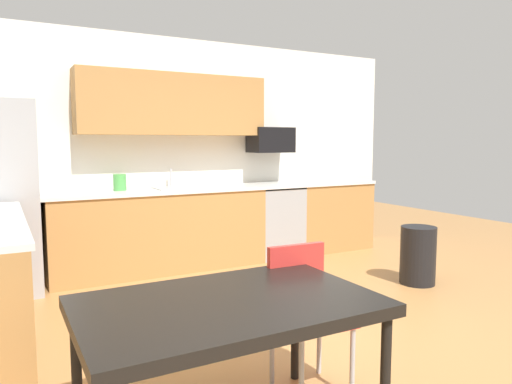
{
  "coord_description": "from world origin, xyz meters",
  "views": [
    {
      "loc": [
        -2.13,
        -2.91,
        1.47
      ],
      "look_at": [
        0.0,
        1.0,
        1.0
      ],
      "focal_mm": 33.33,
      "sensor_mm": 36.0,
      "label": 1
    }
  ],
  "objects_px": {
    "oven_range": "(274,221)",
    "chair_near_table": "(305,305)",
    "microwave": "(271,140)",
    "trash_bin": "(418,255)",
    "kettle": "(120,183)",
    "dining_table": "(228,312)"
  },
  "relations": [
    {
      "from": "oven_range",
      "to": "chair_near_table",
      "type": "xyz_separation_m",
      "value": [
        -1.54,
        -2.95,
        0.05
      ]
    },
    {
      "from": "oven_range",
      "to": "microwave",
      "type": "distance_m",
      "value": 1.04
    },
    {
      "from": "chair_near_table",
      "to": "trash_bin",
      "type": "distance_m",
      "value": 2.52
    },
    {
      "from": "trash_bin",
      "to": "chair_near_table",
      "type": "bearing_deg",
      "value": -152.2
    },
    {
      "from": "oven_range",
      "to": "chair_near_table",
      "type": "distance_m",
      "value": 3.33
    },
    {
      "from": "trash_bin",
      "to": "kettle",
      "type": "bearing_deg",
      "value": 145.09
    },
    {
      "from": "chair_near_table",
      "to": "trash_bin",
      "type": "height_order",
      "value": "chair_near_table"
    },
    {
      "from": "trash_bin",
      "to": "kettle",
      "type": "distance_m",
      "value": 3.27
    },
    {
      "from": "microwave",
      "to": "trash_bin",
      "type": "height_order",
      "value": "microwave"
    },
    {
      "from": "dining_table",
      "to": "kettle",
      "type": "height_order",
      "value": "kettle"
    },
    {
      "from": "microwave",
      "to": "chair_near_table",
      "type": "relative_size",
      "value": 0.64
    },
    {
      "from": "dining_table",
      "to": "trash_bin",
      "type": "xyz_separation_m",
      "value": [
        2.86,
        1.45,
        -0.37
      ]
    },
    {
      "from": "oven_range",
      "to": "kettle",
      "type": "relative_size",
      "value": 4.55
    },
    {
      "from": "oven_range",
      "to": "microwave",
      "type": "bearing_deg",
      "value": 90.0
    },
    {
      "from": "oven_range",
      "to": "trash_bin",
      "type": "relative_size",
      "value": 1.52
    },
    {
      "from": "kettle",
      "to": "dining_table",
      "type": "bearing_deg",
      "value": -94.17
    },
    {
      "from": "trash_bin",
      "to": "oven_range",
      "type": "bearing_deg",
      "value": 110.87
    },
    {
      "from": "dining_table",
      "to": "chair_near_table",
      "type": "bearing_deg",
      "value": 23.62
    },
    {
      "from": "chair_near_table",
      "to": "dining_table",
      "type": "bearing_deg",
      "value": -156.38
    },
    {
      "from": "microwave",
      "to": "dining_table",
      "type": "xyz_separation_m",
      "value": [
        -2.18,
        -3.33,
        -0.83
      ]
    },
    {
      "from": "oven_range",
      "to": "trash_bin",
      "type": "height_order",
      "value": "oven_range"
    },
    {
      "from": "oven_range",
      "to": "trash_bin",
      "type": "distance_m",
      "value": 1.91
    }
  ]
}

